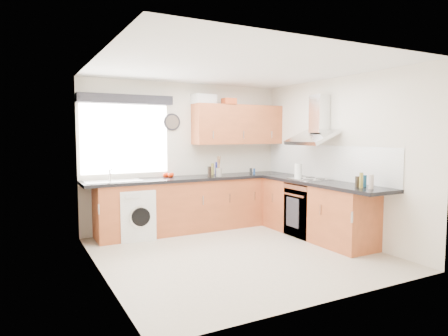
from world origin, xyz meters
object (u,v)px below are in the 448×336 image
oven (309,209)px  washing_machine (136,214)px  upper_cabinets (238,125)px  extractor_hood (315,125)px

oven → washing_machine: (-2.50, 1.12, -0.04)m
oven → upper_cabinets: bearing=112.5°
extractor_hood → washing_machine: (-2.60, 1.12, -1.38)m
extractor_hood → upper_cabinets: bearing=116.1°
upper_cabinets → washing_machine: size_ratio=2.19×
oven → upper_cabinets: size_ratio=0.50×
oven → upper_cabinets: 1.99m
oven → washing_machine: oven is taller
extractor_hood → upper_cabinets: size_ratio=0.46×
oven → upper_cabinets: (-0.55, 1.32, 1.38)m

